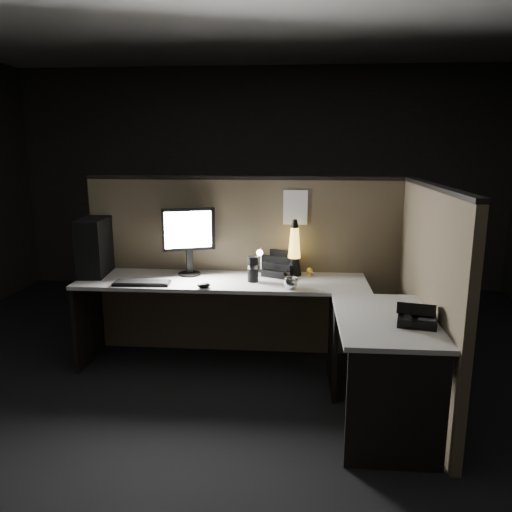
# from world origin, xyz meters

# --- Properties ---
(floor) EXTENTS (6.00, 6.00, 0.00)m
(floor) POSITION_xyz_m (0.00, 0.00, 0.00)
(floor) COLOR black
(floor) RESTS_ON ground
(room_shell) EXTENTS (6.00, 6.00, 6.00)m
(room_shell) POSITION_xyz_m (0.00, 0.00, 1.62)
(room_shell) COLOR silver
(room_shell) RESTS_ON ground
(partition_back) EXTENTS (2.66, 0.06, 1.50)m
(partition_back) POSITION_xyz_m (0.00, 0.93, 0.75)
(partition_back) COLOR brown
(partition_back) RESTS_ON ground
(partition_right) EXTENTS (0.06, 1.66, 1.50)m
(partition_right) POSITION_xyz_m (1.33, 0.10, 0.75)
(partition_right) COLOR brown
(partition_right) RESTS_ON ground
(desk) EXTENTS (2.60, 1.60, 0.73)m
(desk) POSITION_xyz_m (0.18, 0.25, 0.58)
(desk) COLOR beige
(desk) RESTS_ON ground
(pc_tower) EXTENTS (0.24, 0.46, 0.47)m
(pc_tower) POSITION_xyz_m (-1.22, 0.70, 0.96)
(pc_tower) COLOR black
(pc_tower) RESTS_ON desk
(monitor) EXTENTS (0.42, 0.20, 0.55)m
(monitor) POSITION_xyz_m (-0.44, 0.74, 1.06)
(monitor) COLOR black
(monitor) RESTS_ON desk
(keyboard) EXTENTS (0.44, 0.17, 0.02)m
(keyboard) POSITION_xyz_m (-0.74, 0.41, 0.74)
(keyboard) COLOR black
(keyboard) RESTS_ON desk
(mouse) EXTENTS (0.12, 0.10, 0.04)m
(mouse) POSITION_xyz_m (-0.25, 0.35, 0.75)
(mouse) COLOR black
(mouse) RESTS_ON desk
(clip_lamp) EXTENTS (0.05, 0.19, 0.25)m
(clip_lamp) POSITION_xyz_m (0.15, 0.67, 0.87)
(clip_lamp) COLOR silver
(clip_lamp) RESTS_ON desk
(organizer) EXTENTS (0.36, 0.34, 0.21)m
(organizer) POSITION_xyz_m (0.26, 0.81, 0.78)
(organizer) COLOR black
(organizer) RESTS_ON desk
(lava_lamp) EXTENTS (0.12, 0.12, 0.46)m
(lava_lamp) POSITION_xyz_m (0.42, 0.79, 0.92)
(lava_lamp) COLOR black
(lava_lamp) RESTS_ON desk
(travel_mug) EXTENTS (0.09, 0.09, 0.20)m
(travel_mug) POSITION_xyz_m (0.10, 0.56, 0.83)
(travel_mug) COLOR black
(travel_mug) RESTS_ON desk
(steel_mug) EXTENTS (0.11, 0.11, 0.09)m
(steel_mug) POSITION_xyz_m (0.40, 0.38, 0.77)
(steel_mug) COLOR silver
(steel_mug) RESTS_ON desk
(figurine) EXTENTS (0.05, 0.05, 0.05)m
(figurine) POSITION_xyz_m (0.55, 0.78, 0.77)
(figurine) COLOR yellow
(figurine) RESTS_ON desk
(pinned_paper) EXTENTS (0.20, 0.00, 0.28)m
(pinned_paper) POSITION_xyz_m (0.42, 0.90, 1.28)
(pinned_paper) COLOR white
(pinned_paper) RESTS_ON partition_back
(desk_phone) EXTENTS (0.26, 0.26, 0.13)m
(desk_phone) POSITION_xyz_m (1.16, -0.30, 0.78)
(desk_phone) COLOR black
(desk_phone) RESTS_ON desk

